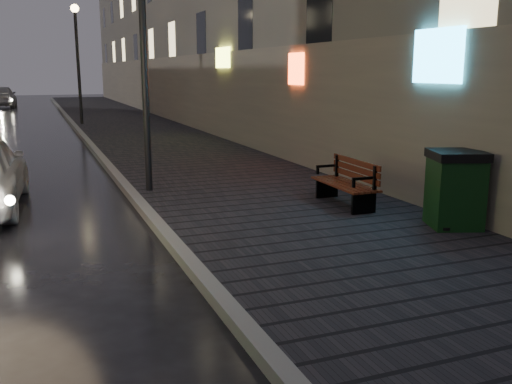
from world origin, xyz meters
TOP-DOWN VIEW (x-y plane):
  - ground at (0.00, 0.00)m, footprint 120.00×120.00m
  - sidewalk at (3.90, 21.00)m, footprint 4.60×58.00m
  - curb at (1.50, 21.00)m, footprint 0.20×58.00m
  - lamp_near at (1.85, 6.00)m, footprint 0.36×0.36m
  - lamp_far at (1.85, 22.00)m, footprint 0.36×0.36m
  - bench at (4.97, 3.37)m, footprint 0.60×1.65m
  - trash_bin at (5.77, 1.47)m, footprint 1.01×1.01m
  - car_far at (-2.17, 38.64)m, footprint 2.02×4.63m

SIDE VIEW (x-z plane):
  - ground at x=0.00m, z-range 0.00..0.00m
  - sidewalk at x=3.90m, z-range 0.00..0.15m
  - curb at x=1.50m, z-range 0.00..0.15m
  - bench at x=4.97m, z-range 0.15..0.99m
  - trash_bin at x=5.77m, z-range 0.16..1.36m
  - car_far at x=-2.17m, z-range 0.00..1.55m
  - lamp_near at x=1.85m, z-range 0.85..6.13m
  - lamp_far at x=1.85m, z-range 0.85..6.13m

